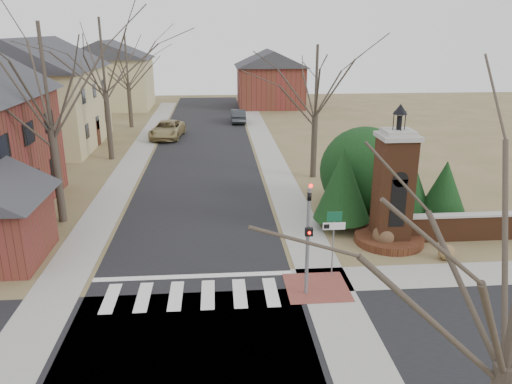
{
  "coord_description": "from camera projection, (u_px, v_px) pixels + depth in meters",
  "views": [
    {
      "loc": [
        1.08,
        -15.92,
        9.56
      ],
      "look_at": [
        2.84,
        6.0,
        2.32
      ],
      "focal_mm": 35.0,
      "sensor_mm": 36.0,
      "label": 1
    }
  ],
  "objects": [
    {
      "name": "sidewalk_right_main",
      "position": [
        270.0,
        156.0,
        39.2
      ],
      "size": [
        2.0,
        60.0,
        0.02
      ],
      "primitive_type": "cube",
      "color": "gray",
      "rests_on": "ground"
    },
    {
      "name": "evergreen_near",
      "position": [
        343.0,
        184.0,
        24.44
      ],
      "size": [
        2.8,
        2.8,
        4.1
      ],
      "color": "#473D33",
      "rests_on": "ground"
    },
    {
      "name": "pickup_truck",
      "position": [
        167.0,
        130.0,
        45.35
      ],
      "size": [
        3.19,
        5.82,
        1.54
      ],
      "primitive_type": "imported",
      "rotation": [
        0.0,
        0.0,
        -0.12
      ],
      "color": "#9B8754",
      "rests_on": "ground"
    },
    {
      "name": "sidewalk_left",
      "position": [
        136.0,
        158.0,
        38.41
      ],
      "size": [
        2.0,
        60.0,
        0.02
      ],
      "primitive_type": "cube",
      "color": "gray",
      "rests_on": "ground"
    },
    {
      "name": "crosswalk_zone",
      "position": [
        192.0,
        295.0,
        18.74
      ],
      "size": [
        8.0,
        2.2,
        0.02
      ],
      "primitive_type": "cube",
      "color": "silver",
      "rests_on": "ground"
    },
    {
      "name": "cross_street",
      "position": [
        187.0,
        359.0,
        15.14
      ],
      "size": [
        120.0,
        8.0,
        0.01
      ],
      "primitive_type": "cube",
      "color": "black",
      "rests_on": "ground"
    },
    {
      "name": "dry_shrub_right",
      "position": [
        446.0,
        252.0,
        21.54
      ],
      "size": [
        0.71,
        0.71,
        0.71
      ],
      "primitive_type": "sphere",
      "color": "brown",
      "rests_on": "ground"
    },
    {
      "name": "bare_tree_3",
      "position": [
        317.0,
        76.0,
        31.61
      ],
      "size": [
        7.0,
        7.0,
        9.7
      ],
      "color": "#473D33",
      "rests_on": "ground"
    },
    {
      "name": "distant_car",
      "position": [
        238.0,
        116.0,
        52.84
      ],
      "size": [
        1.5,
        4.26,
        1.4
      ],
      "primitive_type": "imported",
      "rotation": [
        0.0,
        0.0,
        3.15
      ],
      "color": "#2E3135",
      "rests_on": "ground"
    },
    {
      "name": "evergreen_mass",
      "position": [
        364.0,
        167.0,
        26.91
      ],
      "size": [
        4.8,
        4.8,
        4.8
      ],
      "primitive_type": "sphere",
      "color": "black",
      "rests_on": "ground"
    },
    {
      "name": "traffic_signal_pole",
      "position": [
        308.0,
        231.0,
        18.04
      ],
      "size": [
        0.28,
        0.41,
        4.5
      ],
      "color": "slate",
      "rests_on": "ground"
    },
    {
      "name": "sign_post",
      "position": [
        334.0,
        231.0,
        19.68
      ],
      "size": [
        0.9,
        0.07,
        2.75
      ],
      "color": "slate",
      "rests_on": "ground"
    },
    {
      "name": "bare_tree_0",
      "position": [
        44.0,
        70.0,
        23.56
      ],
      "size": [
        8.05,
        8.05,
        11.15
      ],
      "color": "#473D33",
      "rests_on": "ground"
    },
    {
      "name": "dry_shrub_left",
      "position": [
        384.0,
        236.0,
        22.83
      ],
      "size": [
        1.03,
        1.03,
        1.03
      ],
      "primitive_type": "sphere",
      "color": "brown",
      "rests_on": "ground"
    },
    {
      "name": "house_distant_left",
      "position": [
        108.0,
        73.0,
        61.18
      ],
      "size": [
        10.8,
        8.8,
        8.53
      ],
      "color": "tan",
      "rests_on": "ground"
    },
    {
      "name": "curb_apron",
      "position": [
        317.0,
        287.0,
        19.29
      ],
      "size": [
        2.4,
        2.4,
        0.02
      ],
      "primitive_type": "cube",
      "color": "brown",
      "rests_on": "ground"
    },
    {
      "name": "ground",
      "position": [
        191.0,
        307.0,
        17.98
      ],
      "size": [
        120.0,
        120.0,
        0.0
      ],
      "primitive_type": "plane",
      "color": "brown",
      "rests_on": "ground"
    },
    {
      "name": "evergreen_mid",
      "position": [
        400.0,
        170.0,
        25.73
      ],
      "size": [
        3.4,
        3.4,
        4.7
      ],
      "color": "#473D33",
      "rests_on": "ground"
    },
    {
      "name": "main_street",
      "position": [
        203.0,
        157.0,
        38.81
      ],
      "size": [
        8.0,
        70.0,
        0.01
      ],
      "primitive_type": "cube",
      "color": "black",
      "rests_on": "ground"
    },
    {
      "name": "evergreen_far",
      "position": [
        445.0,
        188.0,
        25.15
      ],
      "size": [
        2.4,
        2.4,
        3.3
      ],
      "color": "#473D33",
      "rests_on": "ground"
    },
    {
      "name": "house_distant_right",
      "position": [
        270.0,
        77.0,
        62.88
      ],
      "size": [
        8.8,
        8.8,
        7.3
      ],
      "color": "maroon",
      "rests_on": "ground"
    },
    {
      "name": "house_stucco_left",
      "position": [
        38.0,
        91.0,
        41.07
      ],
      "size": [
        9.8,
        12.8,
        9.28
      ],
      "color": "tan",
      "rests_on": "ground"
    },
    {
      "name": "brick_garden_wall",
      "position": [
        482.0,
        226.0,
        23.54
      ],
      "size": [
        7.5,
        0.5,
        1.3
      ],
      "color": "#542D18",
      "rests_on": "ground"
    },
    {
      "name": "bare_tree_2",
      "position": [
        126.0,
        55.0,
        48.35
      ],
      "size": [
        7.35,
        7.35,
        10.19
      ],
      "color": "#473D33",
      "rests_on": "ground"
    },
    {
      "name": "brick_gate_monument",
      "position": [
        392.0,
        199.0,
        22.72
      ],
      "size": [
        3.2,
        3.2,
        6.47
      ],
      "color": "#542D18",
      "rests_on": "ground"
    },
    {
      "name": "bare_tree_1",
      "position": [
        102.0,
        50.0,
        35.76
      ],
      "size": [
        8.4,
        8.4,
        11.64
      ],
      "color": "#473D33",
      "rests_on": "ground"
    },
    {
      "name": "stop_bar",
      "position": [
        193.0,
        276.0,
        20.16
      ],
      "size": [
        8.0,
        0.35,
        0.02
      ],
      "primitive_type": "cube",
      "color": "silver",
      "rests_on": "ground"
    }
  ]
}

